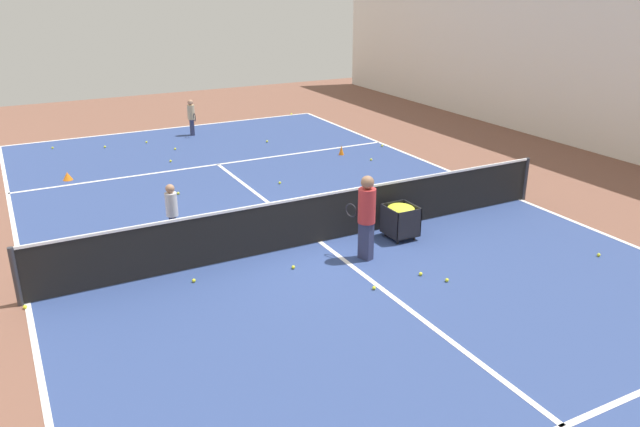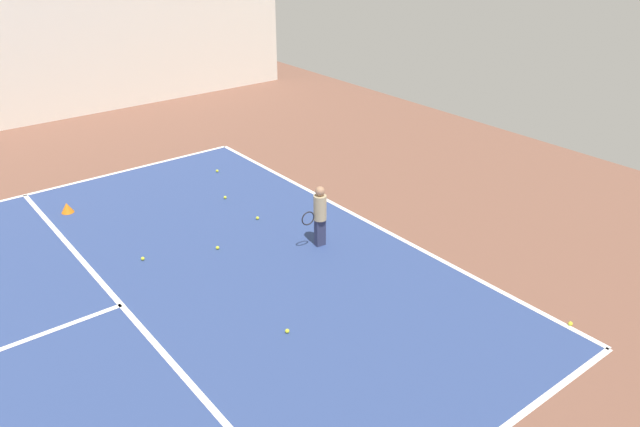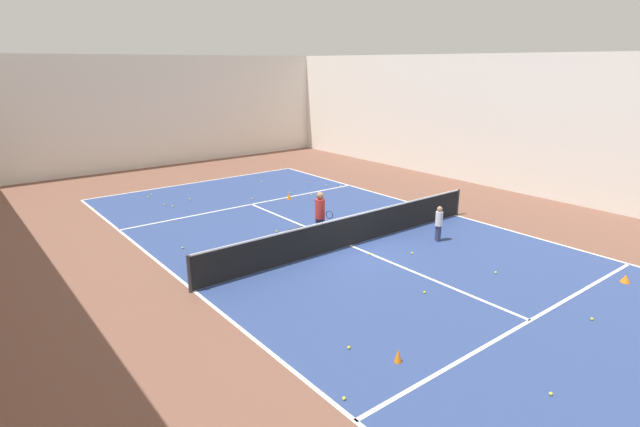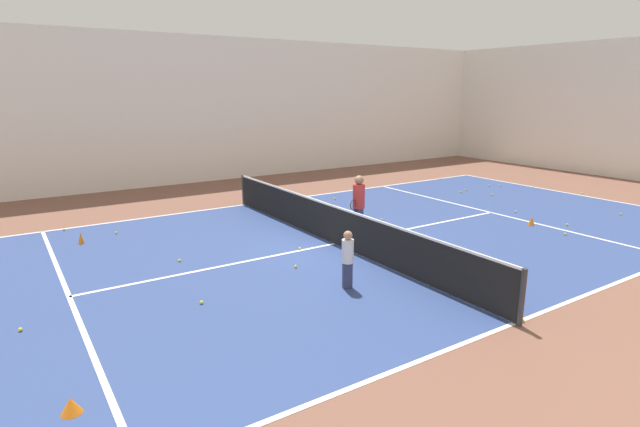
{
  "view_description": "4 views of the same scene",
  "coord_description": "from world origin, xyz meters",
  "views": [
    {
      "loc": [
        5.6,
        10.62,
        5.24
      ],
      "look_at": [
        0.0,
        0.0,
        0.64
      ],
      "focal_mm": 35.0,
      "sensor_mm": 36.0,
      "label": 1
    },
    {
      "loc": [
        -8.84,
        -3.73,
        5.93
      ],
      "look_at": [
        -0.42,
        -10.37,
        0.69
      ],
      "focal_mm": 35.0,
      "sensor_mm": 36.0,
      "label": 2
    },
    {
      "loc": [
        -10.57,
        -11.75,
        5.93
      ],
      "look_at": [
        -0.41,
        1.14,
        0.94
      ],
      "focal_mm": 28.0,
      "sensor_mm": 36.0,
      "label": 3
    },
    {
      "loc": [
        10.57,
        -7.36,
        4.05
      ],
      "look_at": [
        -1.6,
        0.6,
        0.43
      ],
      "focal_mm": 28.0,
      "sensor_mm": 36.0,
      "label": 4
    }
  ],
  "objects": [
    {
      "name": "tennis_ball_9",
      "position": [
        1.17,
        -7.39,
        0.04
      ],
      "size": [
        0.07,
        0.07,
        0.07
      ],
      "primitive_type": "sphere",
      "color": "yellow",
      "rests_on": "ground"
    },
    {
      "name": "tennis_ball_12",
      "position": [
        0.67,
        -8.7,
        0.04
      ],
      "size": [
        0.07,
        0.07,
        0.07
      ],
      "primitive_type": "sphere",
      "color": "yellow",
      "rests_on": "ground"
    },
    {
      "name": "line_sideline_right",
      "position": [
        5.65,
        0.0,
        0.01
      ],
      "size": [
        0.1,
        23.57,
        0.0
      ],
      "primitive_type": "cube",
      "color": "white",
      "rests_on": "ground"
    },
    {
      "name": "line_service_near",
      "position": [
        0.0,
        -6.48,
        0.01
      ],
      "size": [
        11.29,
        0.1,
        0.0
      ],
      "primitive_type": "cube",
      "color": "white",
      "rests_on": "ground"
    },
    {
      "name": "tennis_ball_16",
      "position": [
        -0.86,
        -3.95,
        0.04
      ],
      "size": [
        0.07,
        0.07,
        0.07
      ],
      "primitive_type": "sphere",
      "color": "yellow",
      "rests_on": "ground"
    },
    {
      "name": "tennis_ball_6",
      "position": [
        -4.95,
        -11.85,
        0.04
      ],
      "size": [
        0.07,
        0.07,
        0.07
      ],
      "primitive_type": "sphere",
      "color": "yellow",
      "rests_on": "ground"
    },
    {
      "name": "line_centre_service",
      "position": [
        0.0,
        0.0,
        0.01
      ],
      "size": [
        0.1,
        12.97,
        0.0
      ],
      "primitive_type": "cube",
      "color": "white",
      "rests_on": "ground"
    },
    {
      "name": "line_sideline_left",
      "position": [
        -5.65,
        0.0,
        0.01
      ],
      "size": [
        0.1,
        23.57,
        0.0
      ],
      "primitive_type": "cube",
      "color": "white",
      "rests_on": "ground"
    },
    {
      "name": "court_playing_area",
      "position": [
        0.0,
        0.0,
        0.0
      ],
      "size": [
        11.29,
        23.57,
        0.0
      ],
      "color": "navy",
      "rests_on": "ground"
    },
    {
      "name": "tennis_ball_28",
      "position": [
        -0.93,
        2.26,
        0.04
      ],
      "size": [
        0.07,
        0.07,
        0.07
      ],
      "primitive_type": "sphere",
      "color": "yellow",
      "rests_on": "ground"
    },
    {
      "name": "ball_cart",
      "position": [
        -1.6,
        0.6,
        0.53
      ],
      "size": [
        0.6,
        0.65,
        0.74
      ],
      "color": "black",
      "rests_on": "ground"
    },
    {
      "name": "tennis_ball_31",
      "position": [
        1.28,
        -10.02,
        0.04
      ],
      "size": [
        0.07,
        0.07,
        0.07
      ],
      "primitive_type": "sphere",
      "color": "yellow",
      "rests_on": "ground"
    },
    {
      "name": "tennis_ball_5",
      "position": [
        1.79,
        -4.37,
        0.04
      ],
      "size": [
        0.07,
        0.07,
        0.07
      ],
      "primitive_type": "sphere",
      "color": "yellow",
      "rests_on": "ground"
    },
    {
      "name": "coach_at_net",
      "position": [
        -0.41,
        1.13,
        0.98
      ],
      "size": [
        0.44,
        0.67,
        1.71
      ],
      "rotation": [
        0.0,
        0.0,
        -1.24
      ],
      "color": "#2D3351",
      "rests_on": "ground"
    },
    {
      "name": "tennis_net",
      "position": [
        0.0,
        0.0,
        0.55
      ],
      "size": [
        11.59,
        0.1,
        1.07
      ],
      "color": "#2D2D33",
      "rests_on": "ground"
    },
    {
      "name": "player_near_baseline",
      "position": [
        -0.42,
        -10.36,
        0.71
      ],
      "size": [
        0.27,
        0.58,
        1.25
      ],
      "rotation": [
        0.0,
        0.0,
        1.49
      ],
      "color": "#2D3351",
      "rests_on": "ground"
    },
    {
      "name": "line_baseline_near",
      "position": [
        0.0,
        -11.79,
        0.01
      ],
      "size": [
        11.29,
        0.1,
        0.0
      ],
      "primitive_type": "cube",
      "color": "white",
      "rests_on": "ground"
    },
    {
      "name": "tennis_ball_30",
      "position": [
        -4.23,
        -4.72,
        0.04
      ],
      "size": [
        0.07,
        0.07,
        0.07
      ],
      "primitive_type": "sphere",
      "color": "yellow",
      "rests_on": "ground"
    },
    {
      "name": "training_cone_1",
      "position": [
        4.13,
        -6.97,
        0.11
      ],
      "size": [
        0.27,
        0.27,
        0.22
      ],
      "primitive_type": "cone",
      "color": "orange",
      "rests_on": "ground"
    },
    {
      "name": "tennis_ball_20",
      "position": [
        -2.33,
        -8.22,
        0.04
      ],
      "size": [
        0.07,
        0.07,
        0.07
      ],
      "primitive_type": "sphere",
      "color": "yellow",
      "rests_on": "ground"
    },
    {
      "name": "tennis_ball_8",
      "position": [
        -5.43,
        -5.94,
        0.04
      ],
      "size": [
        0.07,
        0.07,
        0.07
      ],
      "primitive_type": "sphere",
      "color": "yellow",
      "rests_on": "ground"
    },
    {
      "name": "ground_plane",
      "position": [
        0.0,
        0.0,
        0.0
      ],
      "size": [
        38.22,
        38.22,
        0.0
      ],
      "primitive_type": "plane",
      "color": "brown"
    },
    {
      "name": "tennis_ball_11",
      "position": [
        -1.2,
        2.69,
        0.04
      ],
      "size": [
        0.07,
        0.07,
        0.07
      ],
      "primitive_type": "sphere",
      "color": "yellow",
      "rests_on": "ground"
    },
    {
      "name": "line_service_far",
      "position": [
        0.0,
        6.48,
        0.01
      ],
      "size": [
        11.29,
        0.1,
        0.0
      ],
      "primitive_type": "cube",
      "color": "white",
      "rests_on": "ground"
    },
    {
      "name": "tennis_ball_22",
      "position": [
        1.04,
        -1.81,
        0.04
      ],
      "size": [
        0.07,
        0.07,
        0.07
      ],
      "primitive_type": "sphere",
      "color": "yellow",
      "rests_on": "ground"
    },
    {
      "name": "tennis_ball_7",
      "position": [
        1.05,
        0.9,
        0.04
      ],
      "size": [
        0.07,
        0.07,
        0.07
      ],
      "primitive_type": "sphere",
      "color": "yellow",
      "rests_on": "ground"
    },
    {
      "name": "tennis_ball_0",
      "position": [
        -4.57,
        3.23,
        0.04
      ],
      "size": [
        0.07,
        0.07,
        0.07
      ],
      "primitive_type": "sphere",
      "color": "yellow",
      "rests_on": "ground"
    },
    {
      "name": "tennis_ball_21",
      "position": [
        0.14,
        2.33,
        0.04
      ],
      "size": [
        0.07,
        0.07,
        0.07
      ],
      "primitive_type": "sphere",
      "color": "yellow",
      "rests_on": "ground"
    },
    {
      "name": "tennis_ball_18",
      "position": [
        2.62,
        -10.01,
        0.04
      ],
      "size": [
        0.07,
        0.07,
        0.07
      ],
      "primitive_type": "sphere",
      "color": "yellow",
      "rests_on": "ground"
    },
    {
      "name": "tennis_ball_25",
      "position": [
        -0.08,
        -1.02,
        0.04
      ],
      "size": [
        0.07,
        0.07,
        0.07
      ],
      "primitive_type": "sphere",
      "color": "yellow",
      "rests_on": "ground"
    },
    {
      "name": "tennis_ball_15",
      "position": [
        2.89,
        0.55,
        0.04
      ],
      "size": [
        0.07,
        0.07,
        0.07
      ],
      "primitive_type": "sphere",
      "color": "yellow",
      "rests_on": "ground"
    },
    {
      "name": "tennis_ball_14",
      "position": [
        5.69,
        0.17,
        0.04
      ],
      "size": [
        0.07,
        0.07,
        0.07
      ],
      "primitive_type": "sphere",
      "color": "yellow",
      "rests_on": "ground"
    },
    {
      "name": "tennis_ball_2",
      "position": [
        4.13,
        -10.68,
        0.04
      ],
      "size": [
        0.07,
        0.07,
        0.07
      ],
      "primitive_type": "sphere",
      "color": "yellow",
      "rests_on": "ground"
    },
    {
      "name": "child_midcourt",
      "position": [
        2.68,
        -1.52,
        0.71
      ],
      "size": [
        0.33,
        0.33,
        1.25
      ],
      "rotation": [
        0.0,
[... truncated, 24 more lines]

